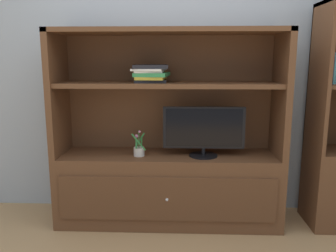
% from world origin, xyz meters
% --- Properties ---
extents(ground_plane, '(8.00, 8.00, 0.00)m').
position_xyz_m(ground_plane, '(0.00, 0.00, 0.00)').
color(ground_plane, tan).
extents(painted_rear_wall, '(6.00, 0.10, 2.80)m').
position_xyz_m(painted_rear_wall, '(0.00, 0.75, 1.40)').
color(painted_rear_wall, '#9EA8B2').
rests_on(painted_rear_wall, ground_plane).
extents(media_console, '(1.86, 0.51, 1.61)m').
position_xyz_m(media_console, '(0.00, 0.41, 0.50)').
color(media_console, brown).
rests_on(media_console, ground_plane).
extents(tv_monitor, '(0.66, 0.23, 0.41)m').
position_xyz_m(tv_monitor, '(0.29, 0.35, 0.81)').
color(tv_monitor, black).
rests_on(tv_monitor, media_console).
extents(potted_plant, '(0.12, 0.10, 0.21)m').
position_xyz_m(potted_plant, '(-0.24, 0.34, 0.64)').
color(potted_plant, beige).
rests_on(potted_plant, media_console).
extents(magazine_stack, '(0.30, 0.34, 0.14)m').
position_xyz_m(magazine_stack, '(-0.14, 0.40, 1.27)').
color(magazine_stack, black).
rests_on(magazine_stack, media_console).
extents(bookshelf_tall, '(0.39, 0.44, 1.82)m').
position_xyz_m(bookshelf_tall, '(1.38, 0.41, 0.61)').
color(bookshelf_tall, brown).
rests_on(bookshelf_tall, ground_plane).
extents(upright_book_row, '(0.16, 0.17, 0.25)m').
position_xyz_m(upright_book_row, '(1.32, 0.40, 1.31)').
color(upright_book_row, purple).
rests_on(upright_book_row, bookshelf_tall).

